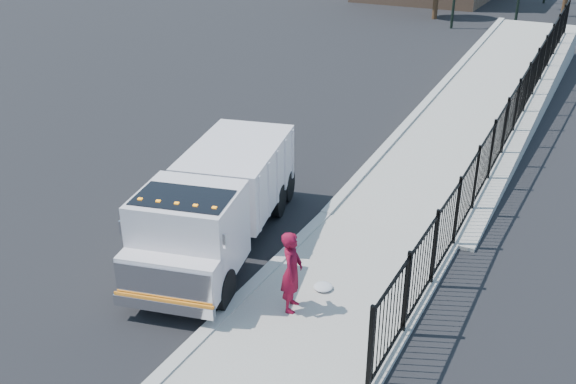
% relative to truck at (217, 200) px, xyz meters
% --- Properties ---
extents(ground, '(120.00, 120.00, 0.00)m').
position_rel_truck_xyz_m(ground, '(1.71, -1.23, -1.35)').
color(ground, black).
rests_on(ground, ground).
extents(sidewalk, '(3.55, 12.00, 0.12)m').
position_rel_truck_xyz_m(sidewalk, '(3.64, -3.23, -1.29)').
color(sidewalk, '#9E998E').
rests_on(sidewalk, ground).
extents(curb, '(0.30, 12.00, 0.16)m').
position_rel_truck_xyz_m(curb, '(1.71, -3.23, -1.27)').
color(curb, '#ADAAA3').
rests_on(curb, ground).
extents(ramp, '(3.95, 24.06, 3.19)m').
position_rel_truck_xyz_m(ramp, '(3.84, 14.77, -1.35)').
color(ramp, '#9E998E').
rests_on(ramp, ground).
extents(iron_fence, '(0.10, 28.00, 1.80)m').
position_rel_truck_xyz_m(iron_fence, '(5.26, 10.77, -0.45)').
color(iron_fence, black).
rests_on(iron_fence, ground).
extents(truck, '(3.78, 7.31, 2.39)m').
position_rel_truck_xyz_m(truck, '(0.00, 0.00, 0.00)').
color(truck, black).
rests_on(truck, ground).
extents(worker, '(0.60, 0.76, 1.83)m').
position_rel_truck_xyz_m(worker, '(2.89, -1.60, -0.31)').
color(worker, maroon).
rests_on(worker, sidewalk).
extents(debris, '(0.44, 0.44, 0.11)m').
position_rel_truck_xyz_m(debris, '(3.19, -0.63, -1.17)').
color(debris, silver).
rests_on(debris, sidewalk).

